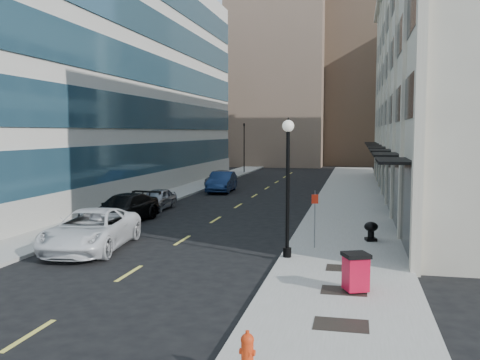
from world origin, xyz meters
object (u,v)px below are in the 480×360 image
at_px(car_black_pickup, 124,208).
at_px(car_blue_sedan, 222,182).
at_px(traffic_signal, 244,126).
at_px(urn_planter, 371,229).
at_px(car_silver_sedan, 157,199).
at_px(trash_bin, 356,271).
at_px(car_white_van, 91,230).
at_px(fire_hydrant, 247,353).
at_px(sign_post, 315,211).
at_px(lamppost, 288,175).
at_px(car_grey_sedan, 220,178).

xyz_separation_m(car_black_pickup, car_blue_sedan, (1.60, 15.92, 0.07)).
bearing_deg(traffic_signal, urn_planter, -70.10).
relative_size(car_silver_sedan, urn_planter, 4.64).
height_order(car_blue_sedan, trash_bin, car_blue_sedan).
relative_size(car_white_van, trash_bin, 5.13).
xyz_separation_m(fire_hydrant, sign_post, (0.40, 12.28, 1.13)).
bearing_deg(car_blue_sedan, traffic_signal, 93.02).
bearing_deg(urn_planter, lamppost, -129.92).
distance_m(traffic_signal, urn_planter, 41.73).
xyz_separation_m(fire_hydrant, trash_bin, (2.13, 6.23, 0.21)).
distance_m(car_black_pickup, car_silver_sedan, 5.06).
bearing_deg(lamppost, traffic_signal, 104.13).
bearing_deg(traffic_signal, car_grey_sedan, -86.87).
distance_m(car_silver_sedan, sign_post, 14.98).
distance_m(traffic_signal, trash_bin, 49.13).
bearing_deg(car_white_van, fire_hydrant, -55.94).
relative_size(traffic_signal, car_blue_sedan, 1.35).
bearing_deg(car_white_van, lamppost, -7.67).
bearing_deg(lamppost, car_black_pickup, 145.37).
bearing_deg(car_black_pickup, trash_bin, -33.10).
bearing_deg(car_blue_sedan, car_silver_sedan, -101.93).
relative_size(car_white_van, car_blue_sedan, 1.20).
distance_m(car_white_van, car_grey_sedan, 27.96).
xyz_separation_m(car_blue_sedan, sign_post, (9.42, -20.95, 0.87)).
relative_size(car_grey_sedan, lamppost, 0.82).
xyz_separation_m(car_white_van, urn_planter, (11.80, 3.79, -0.19)).
height_order(fire_hydrant, trash_bin, trash_bin).
distance_m(car_white_van, lamppost, 8.87).
xyz_separation_m(traffic_signal, car_silver_sedan, (0.70, -30.86, -5.03)).
height_order(traffic_signal, car_grey_sedan, traffic_signal).
xyz_separation_m(car_blue_sedan, lamppost, (8.50, -22.89, 2.53)).
distance_m(car_blue_sedan, trash_bin, 29.21).
distance_m(car_grey_sedan, urn_planter, 27.55).
xyz_separation_m(car_white_van, fire_hydrant, (9.02, -10.49, -0.27)).
distance_m(car_white_van, trash_bin, 11.93).
bearing_deg(fire_hydrant, car_white_van, 136.78).
bearing_deg(urn_planter, car_black_pickup, 167.25).
distance_m(car_grey_sedan, fire_hydrant, 39.82).
bearing_deg(trash_bin, car_black_pickup, 115.82).
xyz_separation_m(car_black_pickup, sign_post, (11.02, -5.03, 0.94)).
bearing_deg(fire_hydrant, urn_planter, 85.05).
height_order(car_white_van, lamppost, lamppost).
distance_m(trash_bin, lamppost, 5.52).
xyz_separation_m(car_black_pickup, fire_hydrant, (10.62, -17.31, -0.19)).
height_order(car_grey_sedan, sign_post, sign_post).
relative_size(trash_bin, urn_planter, 1.40).
bearing_deg(sign_post, car_blue_sedan, 98.99).
xyz_separation_m(car_black_pickup, trash_bin, (12.75, -11.08, 0.02)).
distance_m(car_white_van, sign_post, 9.62).
bearing_deg(urn_planter, car_white_van, -162.19).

